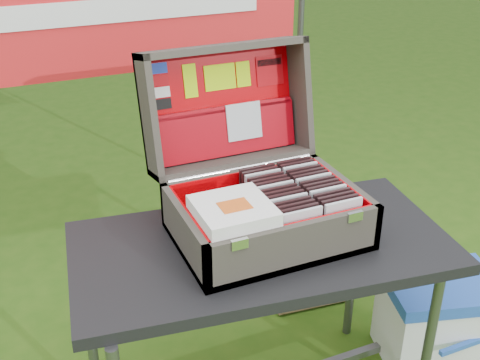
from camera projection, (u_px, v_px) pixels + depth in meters
name	position (u px, v px, depth m)	size (l,w,h in m)	color
table	(260.00, 333.00, 2.10)	(1.21, 0.61, 0.76)	black
table_top	(261.00, 247.00, 1.94)	(1.21, 0.61, 0.04)	black
table_leg_fr	(430.00, 339.00, 2.11)	(0.04, 0.04, 0.72)	#59595B
table_leg_bl	(91.00, 336.00, 2.12)	(0.04, 0.04, 0.72)	#59595B
table_leg_br	(353.00, 265.00, 2.50)	(0.04, 0.04, 0.72)	#59595B
suitcase	(260.00, 154.00, 1.88)	(0.58, 0.58, 0.55)	#454239
suitcase_base_bottom	(267.00, 234.00, 1.95)	(0.58, 0.42, 0.02)	#454239
suitcase_base_wall_front	(297.00, 248.00, 1.76)	(0.58, 0.02, 0.16)	#454239
suitcase_base_wall_back	(243.00, 190.00, 2.08)	(0.58, 0.02, 0.16)	#454239
suitcase_base_wall_left	(184.00, 235.00, 1.82)	(0.02, 0.42, 0.16)	#454239
suitcase_base_wall_right	(342.00, 199.00, 2.02)	(0.02, 0.42, 0.16)	#454239
suitcase_liner_floor	(267.00, 230.00, 1.95)	(0.54, 0.37, 0.01)	#C10005
suitcase_latch_left	(240.00, 244.00, 1.66)	(0.05, 0.01, 0.03)	silver
suitcase_latch_right	(355.00, 216.00, 1.79)	(0.05, 0.01, 0.03)	silver
suitcase_hinge	(241.00, 168.00, 2.06)	(0.02, 0.02, 0.52)	silver
suitcase_lid_back	(220.00, 104.00, 2.13)	(0.58, 0.42, 0.02)	#454239
suitcase_lid_rim_far	(222.00, 48.00, 2.02)	(0.58, 0.02, 0.16)	#454239
suitcase_lid_rim_near	(233.00, 161.00, 2.12)	(0.58, 0.02, 0.16)	#454239
suitcase_lid_rim_left	(149.00, 117.00, 1.97)	(0.02, 0.42, 0.16)	#454239
suitcase_lid_rim_right	(299.00, 95.00, 2.17)	(0.02, 0.42, 0.16)	#454239
suitcase_lid_liner	(222.00, 104.00, 2.12)	(0.53, 0.37, 0.01)	#C10005
suitcase_liner_wall_front	(294.00, 242.00, 1.77)	(0.54, 0.01, 0.13)	#C10005
suitcase_liner_wall_back	(244.00, 189.00, 2.07)	(0.54, 0.01, 0.13)	#C10005
suitcase_liner_wall_left	(189.00, 231.00, 1.82)	(0.01, 0.37, 0.13)	#C10005
suitcase_liner_wall_right	(339.00, 197.00, 2.01)	(0.01, 0.37, 0.13)	#C10005
suitcase_lid_pocket	(226.00, 132.00, 2.13)	(0.52, 0.17, 0.03)	#A0030D
suitcase_pocket_edge	(225.00, 109.00, 2.10)	(0.51, 0.02, 0.02)	#A0030D
suitcase_pocket_cd	(244.00, 121.00, 2.13)	(0.13, 0.13, 0.01)	silver
lid_sticker_cc_a	(159.00, 68.00, 2.00)	(0.06, 0.04, 0.00)	#1933B2
lid_sticker_cc_b	(160.00, 80.00, 2.01)	(0.06, 0.04, 0.00)	#B6040B
lid_sticker_cc_c	(162.00, 92.00, 2.02)	(0.06, 0.04, 0.00)	white
lid_sticker_cc_d	(163.00, 104.00, 2.03)	(0.06, 0.04, 0.00)	black
lid_card_neon_tall	(190.00, 81.00, 2.05)	(0.05, 0.11, 0.00)	#B8EE02
lid_card_neon_main	(220.00, 77.00, 2.09)	(0.11, 0.09, 0.00)	#B8EE02
lid_card_neon_small	(243.00, 74.00, 2.12)	(0.05, 0.09, 0.00)	#B8EE02
lid_sticker_band	(270.00, 71.00, 2.16)	(0.10, 0.10, 0.00)	#B6040B
lid_sticker_band_bar	(269.00, 62.00, 2.15)	(0.09, 0.02, 0.00)	black
cd_left_0	(302.00, 232.00, 1.79)	(0.13, 0.01, 0.15)	silver
cd_left_1	(298.00, 228.00, 1.81)	(0.13, 0.01, 0.15)	black
cd_left_2	(295.00, 224.00, 1.83)	(0.13, 0.01, 0.15)	black
cd_left_3	(291.00, 221.00, 1.85)	(0.13, 0.01, 0.15)	black
cd_left_4	(288.00, 217.00, 1.87)	(0.13, 0.01, 0.15)	silver
cd_left_5	(284.00, 214.00, 1.89)	(0.13, 0.01, 0.15)	black
cd_left_6	(281.00, 211.00, 1.91)	(0.13, 0.01, 0.15)	black
cd_left_7	(278.00, 207.00, 1.93)	(0.13, 0.01, 0.15)	black
cd_left_8	(275.00, 204.00, 1.94)	(0.13, 0.01, 0.15)	silver
cd_left_9	(271.00, 201.00, 1.96)	(0.13, 0.01, 0.15)	black
cd_left_10	(268.00, 198.00, 1.98)	(0.13, 0.01, 0.15)	black
cd_left_11	(265.00, 195.00, 2.00)	(0.13, 0.01, 0.15)	black
cd_left_12	(262.00, 192.00, 2.02)	(0.13, 0.01, 0.15)	silver
cd_left_13	(260.00, 189.00, 2.04)	(0.13, 0.01, 0.15)	black
cd_left_14	(257.00, 186.00, 2.06)	(0.13, 0.01, 0.15)	black
cd_right_0	(342.00, 222.00, 1.84)	(0.13, 0.01, 0.15)	silver
cd_right_1	(338.00, 219.00, 1.86)	(0.13, 0.01, 0.15)	black
cd_right_2	(334.00, 215.00, 1.88)	(0.13, 0.01, 0.15)	black
cd_right_3	(331.00, 212.00, 1.90)	(0.13, 0.01, 0.15)	black
cd_right_4	(327.00, 208.00, 1.92)	(0.13, 0.01, 0.15)	silver
cd_right_5	(323.00, 205.00, 1.94)	(0.13, 0.01, 0.15)	black
cd_right_6	(320.00, 202.00, 1.96)	(0.13, 0.01, 0.15)	black
cd_right_7	(316.00, 199.00, 1.97)	(0.13, 0.01, 0.15)	black
cd_right_8	(313.00, 196.00, 1.99)	(0.13, 0.01, 0.15)	silver
cd_right_9	(309.00, 193.00, 2.01)	(0.13, 0.01, 0.15)	black
cd_right_10	(306.00, 190.00, 2.03)	(0.13, 0.01, 0.15)	black
cd_right_11	(303.00, 187.00, 2.05)	(0.13, 0.01, 0.15)	black
cd_right_12	(299.00, 184.00, 2.07)	(0.13, 0.01, 0.15)	silver
cd_right_13	(296.00, 181.00, 2.09)	(0.13, 0.01, 0.15)	black
cd_right_14	(293.00, 179.00, 2.11)	(0.13, 0.01, 0.15)	black
songbook_0	(233.00, 215.00, 1.77)	(0.22, 0.22, 0.01)	white
songbook_1	(233.00, 214.00, 1.77)	(0.22, 0.22, 0.01)	white
songbook_2	(233.00, 213.00, 1.76)	(0.22, 0.22, 0.01)	white
songbook_3	(233.00, 211.00, 1.76)	(0.22, 0.22, 0.01)	white
songbook_4	(233.00, 210.00, 1.76)	(0.22, 0.22, 0.01)	white
songbook_5	(233.00, 208.00, 1.76)	(0.22, 0.22, 0.01)	white
songbook_6	(233.00, 207.00, 1.76)	(0.22, 0.22, 0.01)	white
songbook_7	(233.00, 205.00, 1.75)	(0.22, 0.22, 0.01)	white
songbook_graphic	(235.00, 205.00, 1.74)	(0.09, 0.07, 0.00)	#D85919
cooler	(436.00, 319.00, 2.45)	(0.44, 0.33, 0.38)	white
cooler_body	(435.00, 324.00, 2.46)	(0.42, 0.31, 0.33)	white
cooler_lid	(443.00, 286.00, 2.37)	(0.44, 0.33, 0.05)	blue
cooler_handle	(468.00, 344.00, 2.30)	(0.26, 0.02, 0.02)	blue
cardboard_box	(313.00, 265.00, 2.77)	(0.38, 0.06, 0.40)	#896142
banner_post_right	(298.00, 85.00, 3.06)	(0.03, 0.03, 1.70)	#59595B
banner	(127.00, 9.00, 2.55)	(1.60, 0.01, 0.55)	red
banner_text	(127.00, 10.00, 2.54)	(1.20, 0.00, 0.10)	white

